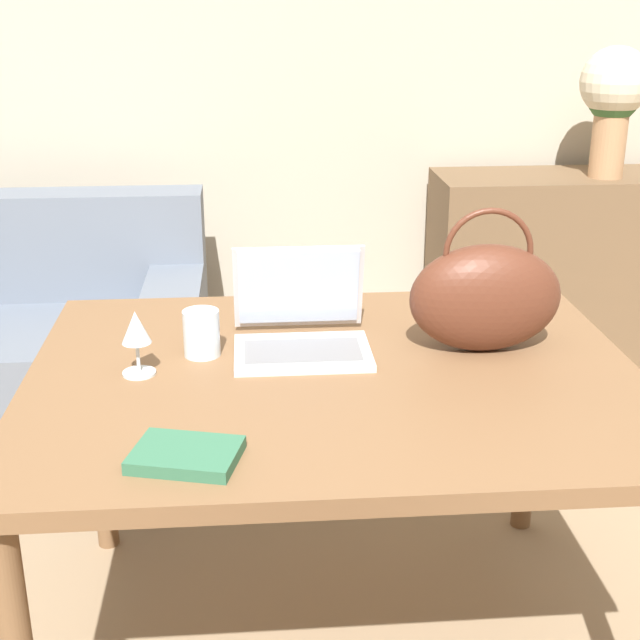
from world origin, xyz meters
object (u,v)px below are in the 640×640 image
(drinking_glass, at_px, (202,333))
(wine_glass, at_px, (136,332))
(handbag, at_px, (485,296))
(flower_vase, at_px, (614,94))
(laptop, at_px, (301,321))

(drinking_glass, xyz_separation_m, wine_glass, (-0.13, -0.10, 0.05))
(handbag, height_order, flower_vase, flower_vase)
(laptop, bearing_deg, drinking_glass, -169.93)
(wine_glass, xyz_separation_m, handbag, (0.78, 0.08, 0.03))
(laptop, bearing_deg, wine_glass, -158.99)
(wine_glass, bearing_deg, flower_vase, 42.90)
(laptop, distance_m, flower_vase, 1.90)
(drinking_glass, bearing_deg, handbag, -1.63)
(wine_glass, distance_m, handbag, 0.79)
(flower_vase, bearing_deg, wine_glass, -137.10)
(wine_glass, bearing_deg, drinking_glass, 36.46)
(handbag, bearing_deg, laptop, 171.98)
(laptop, distance_m, wine_glass, 0.39)
(laptop, bearing_deg, flower_vase, 47.35)
(wine_glass, distance_m, flower_vase, 2.25)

